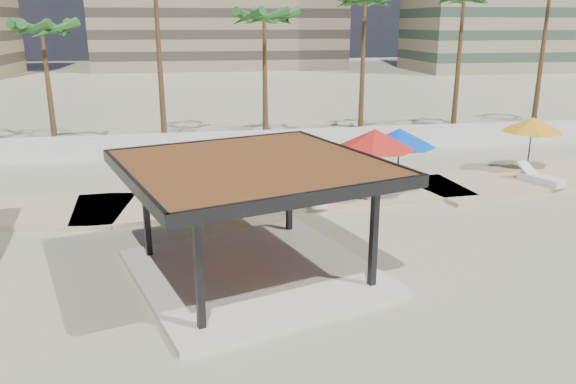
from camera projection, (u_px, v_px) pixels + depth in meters
name	position (u px, v px, depth m)	size (l,w,h in m)	color
ground	(249.00, 275.00, 16.15)	(200.00, 200.00, 0.00)	tan
promenade	(277.00, 193.00, 23.70)	(44.45, 7.97, 0.24)	#C6B284
boundary_wall	(218.00, 143.00, 31.06)	(56.00, 0.30, 1.20)	silver
pavilion_central	(253.00, 209.00, 15.58)	(8.33, 8.33, 3.37)	beige
umbrella_b	(236.00, 149.00, 21.07)	(3.56, 3.56, 2.62)	beige
umbrella_c	(375.00, 139.00, 21.79)	(4.17, 4.17, 2.84)	beige
umbrella_d	(400.00, 138.00, 22.89)	(3.82, 3.82, 2.66)	beige
umbrella_e	(532.00, 125.00, 26.42)	(3.58, 3.58, 2.52)	beige
lounger_b	(315.00, 198.00, 22.10)	(0.66, 1.87, 0.70)	silver
lounger_c	(540.00, 179.00, 24.70)	(1.39, 2.20, 0.80)	silver
palm_c	(42.00, 32.00, 29.85)	(3.00, 3.00, 7.53)	brown
palm_e	(264.00, 21.00, 31.96)	(3.00, 3.00, 8.14)	brown
palm_f	(365.00, 5.00, 32.89)	(3.00, 3.00, 9.08)	brown
palm_g	(464.00, 3.00, 33.47)	(3.00, 3.00, 9.25)	brown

